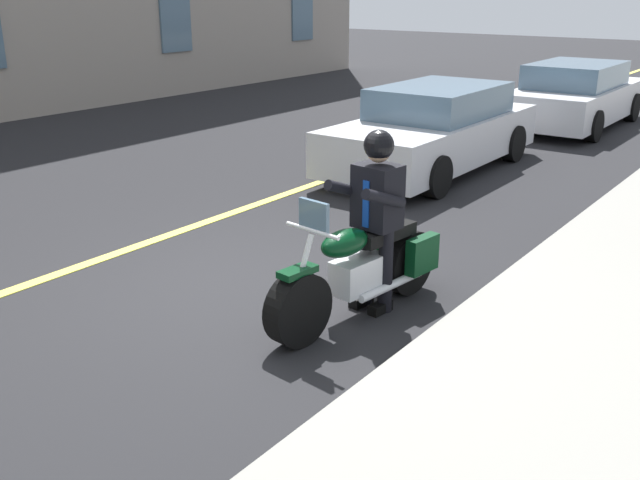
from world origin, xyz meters
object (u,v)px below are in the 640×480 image
at_px(motorcycle_main, 362,269).
at_px(car_silver, 576,95).
at_px(rider_main, 376,205).
at_px(car_dark, 434,129).

distance_m(motorcycle_main, car_silver, 10.93).
distance_m(rider_main, car_dark, 5.74).
bearing_deg(car_silver, motorcycle_main, 7.94).
distance_m(motorcycle_main, rider_main, 0.61).
bearing_deg(rider_main, car_silver, -171.81).
bearing_deg(motorcycle_main, car_silver, -172.06).
xyz_separation_m(rider_main, car_silver, (-10.64, -1.53, -0.35)).
bearing_deg(rider_main, motorcycle_main, -6.14).
relative_size(rider_main, car_silver, 0.38).
height_order(rider_main, car_silver, rider_main).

